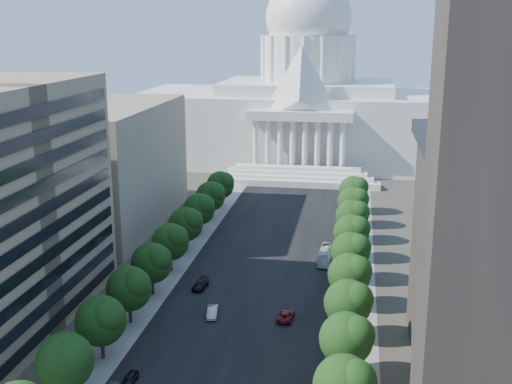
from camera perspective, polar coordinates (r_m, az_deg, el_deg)
The scene contains 33 objects.
road_asphalt at distance 145.75m, azimuth 1.30°, elevation -4.82°, with size 30.00×260.00×0.01m, color black.
sidewalk_left at distance 149.34m, azimuth -5.96°, elevation -4.41°, with size 8.00×260.00×0.02m, color gray.
sidewalk_right at distance 144.59m, azimuth 8.81°, elevation -5.16°, with size 8.00×260.00×0.02m, color gray.
capitol at distance 233.56m, azimuth 4.52°, elevation 7.58°, with size 120.00×56.00×73.00m.
office_block_left_far at distance 164.03m, azimuth -15.04°, elevation 2.33°, with size 38.00×52.00×30.00m, color gray.
tree_l_b at distance 89.29m, azimuth -16.49°, elevation -14.15°, with size 7.79×7.60×9.97m.
tree_l_c at distance 98.97m, azimuth -13.50°, elevation -10.97°, with size 7.79×7.60×9.97m.
tree_l_d at distance 109.12m, azimuth -11.10°, elevation -8.35°, with size 7.79×7.60×9.97m.
tree_l_e at distance 119.61m, azimuth -9.14°, elevation -6.16°, with size 7.79×7.60×9.97m.
tree_l_f at distance 130.37m, azimuth -7.52°, elevation -4.33°, with size 7.79×7.60×9.97m.
tree_l_g at distance 141.32m, azimuth -6.15°, elevation -2.78°, with size 7.79×7.60×9.97m.
tree_l_h at distance 152.43m, azimuth -4.98°, elevation -1.45°, with size 7.79×7.60×9.97m.
tree_l_i at distance 163.67m, azimuth -3.97°, elevation -0.30°, with size 7.79×7.60×9.97m.
tree_l_j at distance 175.00m, azimuth -3.09°, elevation 0.70°, with size 7.79×7.60×9.97m.
tree_r_b at distance 81.69m, azimuth 8.06°, elevation -16.55°, with size 7.79×7.60×9.97m.
tree_r_c at distance 92.18m, azimuth 8.23°, elevation -12.70°, with size 7.79×7.60×9.97m.
tree_r_d at distance 103.00m, azimuth 8.36°, elevation -9.65°, with size 7.79×7.60×9.97m.
tree_r_e at distance 114.05m, azimuth 8.46°, elevation -7.19°, with size 7.79×7.60×9.97m.
tree_r_f at distance 125.28m, azimuth 8.55°, elevation -5.16°, with size 7.79×7.60×9.97m.
tree_r_g at distance 136.65m, azimuth 8.62°, elevation -3.47°, with size 7.79×7.60×9.97m.
tree_r_h at distance 148.11m, azimuth 8.67°, elevation -2.04°, with size 7.79×7.60×9.97m.
tree_r_i at distance 159.65m, azimuth 8.72°, elevation -0.82°, with size 7.79×7.60×9.97m.
tree_r_j at distance 171.25m, azimuth 8.77°, elevation 0.24°, with size 7.79×7.60×9.97m.
streetlight_b at distance 91.77m, azimuth 9.21°, elevation -13.32°, with size 2.61×0.44×9.00m.
streetlight_c at distance 114.48m, azimuth 9.24°, elevation -7.48°, with size 2.61×0.44×9.00m.
streetlight_d at distance 137.98m, azimuth 9.26°, elevation -3.60°, with size 2.61×0.44×9.00m.
streetlight_e at distance 161.94m, azimuth 9.28°, elevation -0.85°, with size 2.61×0.44×9.00m.
streetlight_f at distance 186.17m, azimuth 9.29°, elevation 1.18°, with size 2.61×0.44×9.00m.
car_dark_a at distance 94.84m, azimuth -11.16°, elevation -15.98°, with size 1.61×4.01×1.37m, color black.
car_silver at distance 112.19m, azimuth -3.89°, elevation -10.59°, with size 1.69×4.84×1.59m, color #9FA2A6.
car_red at distance 110.91m, azimuth 2.67°, elevation -10.93°, with size 2.39×5.18×1.44m, color maroon.
car_dark_b at distance 123.42m, azimuth -4.96°, elevation -8.20°, with size 2.14×5.28×1.53m, color black.
city_bus at distance 136.85m, azimuth 6.20°, elevation -5.59°, with size 2.41×10.29×2.87m, color silver.
Camera 1 is at (18.38, -46.19, 48.57)m, focal length 45.00 mm.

